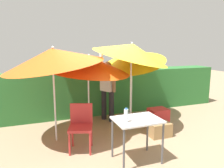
% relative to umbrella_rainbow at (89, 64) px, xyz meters
% --- Properties ---
extents(ground_plane, '(24.00, 24.00, 0.00)m').
position_rel_umbrella_rainbow_xyz_m(ground_plane, '(0.53, -0.43, -1.60)').
color(ground_plane, '#9E8466').
extents(hedge_row, '(8.00, 0.70, 1.27)m').
position_rel_umbrella_rainbow_xyz_m(hedge_row, '(0.53, 1.18, -0.96)').
color(hedge_row, '#2D7033').
rests_on(hedge_row, ground_plane).
extents(umbrella_rainbow, '(2.01, 2.00, 1.94)m').
position_rel_umbrella_rainbow_xyz_m(umbrella_rainbow, '(0.00, 0.00, 0.00)').
color(umbrella_rainbow, silver).
rests_on(umbrella_rainbow, ground_plane).
extents(umbrella_orange, '(1.80, 1.73, 2.19)m').
position_rel_umbrella_rainbow_xyz_m(umbrella_orange, '(1.32, 0.33, 0.09)').
color(umbrella_orange, silver).
rests_on(umbrella_orange, ground_plane).
extents(umbrella_yellow, '(2.05, 2.02, 2.14)m').
position_rel_umbrella_rainbow_xyz_m(umbrella_yellow, '(-0.84, -0.43, 0.19)').
color(umbrella_yellow, silver).
rests_on(umbrella_yellow, ground_plane).
extents(umbrella_navy, '(1.86, 1.81, 2.35)m').
position_rel_umbrella_rainbow_xyz_m(umbrella_navy, '(0.93, -0.37, 0.30)').
color(umbrella_navy, silver).
rests_on(umbrella_navy, ground_plane).
extents(person_vendor, '(0.36, 0.53, 1.88)m').
position_rel_umbrella_rainbow_xyz_m(person_vendor, '(0.61, 0.41, -0.66)').
color(person_vendor, black).
rests_on(person_vendor, ground_plane).
extents(chair_plastic, '(0.56, 0.56, 0.89)m').
position_rel_umbrella_rainbow_xyz_m(chair_plastic, '(-0.42, -0.97, -1.09)').
color(chair_plastic, '#B72D2D').
rests_on(chair_plastic, ground_plane).
extents(cooler_box, '(0.46, 0.38, 0.44)m').
position_rel_umbrella_rainbow_xyz_m(cooler_box, '(1.68, -0.40, -1.38)').
color(cooler_box, red).
rests_on(cooler_box, ground_plane).
extents(crate_cardboard, '(0.48, 0.29, 0.31)m').
position_rel_umbrella_rainbow_xyz_m(crate_cardboard, '(1.35, -1.01, -1.44)').
color(crate_cardboard, '#9E7A4C').
rests_on(crate_cardboard, ground_plane).
extents(folding_table, '(0.80, 0.60, 0.77)m').
position_rel_umbrella_rainbow_xyz_m(folding_table, '(0.40, -1.74, -0.92)').
color(folding_table, '#4C4C51').
rests_on(folding_table, ground_plane).
extents(bottle_water, '(0.07, 0.07, 0.24)m').
position_rel_umbrella_rainbow_xyz_m(bottle_water, '(0.16, -1.81, -0.71)').
color(bottle_water, silver).
rests_on(bottle_water, folding_table).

